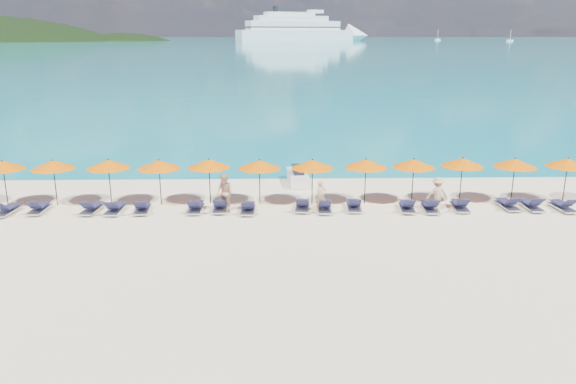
{
  "coord_description": "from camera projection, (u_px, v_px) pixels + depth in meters",
  "views": [
    {
      "loc": [
        -0.57,
        -21.25,
        8.12
      ],
      "look_at": [
        0.0,
        3.0,
        1.2
      ],
      "focal_mm": 35.0,
      "sensor_mm": 36.0,
      "label": 1
    }
  ],
  "objects": [
    {
      "name": "ground",
      "position": [
        290.0,
        241.0,
        22.67
      ],
      "size": [
        1400.0,
        1400.0,
        0.0
      ],
      "primitive_type": "plane",
      "color": "beige"
    },
    {
      "name": "sea",
      "position": [
        275.0,
        40.0,
        657.2
      ],
      "size": [
        1600.0,
        1300.0,
        0.01
      ],
      "primitive_type": "cube",
      "color": "#1FA9B2",
      "rests_on": "ground"
    },
    {
      "name": "headland_small",
      "position": [
        127.0,
        77.0,
        567.24
      ],
      "size": [
        162.0,
        126.0,
        85.5
      ],
      "color": "black",
      "rests_on": "ground"
    },
    {
      "name": "cruise_ship",
      "position": [
        307.0,
        31.0,
        532.36
      ],
      "size": [
        133.35,
        68.94,
        37.52
      ],
      "rotation": [
        0.0,
        0.0,
        0.37
      ],
      "color": "white",
      "rests_on": "ground"
    },
    {
      "name": "sailboat_near",
      "position": [
        510.0,
        40.0,
        523.97
      ],
      "size": [
        5.87,
        1.96,
        10.76
      ],
      "color": "white",
      "rests_on": "ground"
    },
    {
      "name": "sailboat_far",
      "position": [
        438.0,
        39.0,
        584.54
      ],
      "size": [
        5.89,
        1.96,
        10.79
      ],
      "color": "white",
      "rests_on": "ground"
    },
    {
      "name": "jetski",
      "position": [
        298.0,
        177.0,
        31.19
      ],
      "size": [
        1.18,
        2.72,
        0.95
      ],
      "rotation": [
        0.0,
        0.0,
        0.07
      ],
      "color": "silver",
      "rests_on": "ground"
    },
    {
      "name": "beachgoer_a",
      "position": [
        321.0,
        196.0,
        26.26
      ],
      "size": [
        0.63,
        0.54,
        1.47
      ],
      "primitive_type": "imported",
      "rotation": [
        0.0,
        0.0,
        0.42
      ],
      "color": "tan",
      "rests_on": "ground"
    },
    {
      "name": "beachgoer_b",
      "position": [
        225.0,
        193.0,
        26.1
      ],
      "size": [
        1.02,
        0.94,
        1.83
      ],
      "primitive_type": "imported",
      "rotation": [
        0.0,
        0.0,
        -0.63
      ],
      "color": "tan",
      "rests_on": "ground"
    },
    {
      "name": "beachgoer_c",
      "position": [
        437.0,
        194.0,
        26.37
      ],
      "size": [
        1.06,
        0.53,
        1.61
      ],
      "primitive_type": "imported",
      "rotation": [
        0.0,
        0.0,
        3.19
      ],
      "color": "tan",
      "rests_on": "ground"
    },
    {
      "name": "umbrella_0",
      "position": [
        3.0,
        165.0,
        26.73
      ],
      "size": [
        2.1,
        2.1,
        2.28
      ],
      "color": "black",
      "rests_on": "ground"
    },
    {
      "name": "umbrella_1",
      "position": [
        53.0,
        165.0,
        26.83
      ],
      "size": [
        2.1,
        2.1,
        2.28
      ],
      "color": "black",
      "rests_on": "ground"
    },
    {
      "name": "umbrella_2",
      "position": [
        108.0,
        164.0,
        26.95
      ],
      "size": [
        2.1,
        2.1,
        2.28
      ],
      "color": "black",
      "rests_on": "ground"
    },
    {
      "name": "umbrella_3",
      "position": [
        159.0,
        164.0,
        26.88
      ],
      "size": [
        2.1,
        2.1,
        2.28
      ],
      "color": "black",
      "rests_on": "ground"
    },
    {
      "name": "umbrella_4",
      "position": [
        209.0,
        163.0,
        27.08
      ],
      "size": [
        2.1,
        2.1,
        2.28
      ],
      "color": "black",
      "rests_on": "ground"
    },
    {
      "name": "umbrella_5",
      "position": [
        259.0,
        164.0,
        26.91
      ],
      "size": [
        2.1,
        2.1,
        2.28
      ],
      "color": "black",
      "rests_on": "ground"
    },
    {
      "name": "umbrella_6",
      "position": [
        312.0,
        164.0,
        26.96
      ],
      "size": [
        2.1,
        2.1,
        2.28
      ],
      "color": "black",
      "rests_on": "ground"
    },
    {
      "name": "umbrella_7",
      "position": [
        366.0,
        163.0,
        27.09
      ],
      "size": [
        2.1,
        2.1,
        2.28
      ],
      "color": "black",
      "rests_on": "ground"
    },
    {
      "name": "umbrella_8",
      "position": [
        414.0,
        163.0,
        27.12
      ],
      "size": [
        2.1,
        2.1,
        2.28
      ],
      "color": "black",
      "rests_on": "ground"
    },
    {
      "name": "umbrella_9",
      "position": [
        463.0,
        162.0,
        27.35
      ],
      "size": [
        2.1,
        2.1,
        2.28
      ],
      "color": "black",
      "rests_on": "ground"
    },
    {
      "name": "umbrella_10",
      "position": [
        515.0,
        163.0,
        27.21
      ],
      "size": [
        2.1,
        2.1,
        2.28
      ],
      "color": "black",
      "rests_on": "ground"
    },
    {
      "name": "umbrella_11",
      "position": [
        568.0,
        163.0,
        27.26
      ],
      "size": [
        2.1,
        2.1,
        2.28
      ],
      "color": "black",
      "rests_on": "ground"
    },
    {
      "name": "lounger_1",
      "position": [
        7.0,
        209.0,
        25.92
      ],
      "size": [
        0.75,
        1.74,
        0.66
      ],
      "rotation": [
        0.0,
        0.0,
        -0.08
      ],
      "color": "silver",
      "rests_on": "ground"
    },
    {
      "name": "lounger_2",
      "position": [
        39.0,
        208.0,
        26.18
      ],
      "size": [
        0.63,
        1.7,
        0.66
      ],
      "rotation": [
        0.0,
        0.0,
        0.01
      ],
      "color": "silver",
      "rests_on": "ground"
    },
    {
      "name": "lounger_3",
      "position": [
        92.0,
        208.0,
        26.16
      ],
      "size": [
        0.78,
        1.75,
        0.66
      ],
      "rotation": [
        0.0,
        0.0,
        -0.09
      ],
      "color": "silver",
      "rests_on": "ground"
    },
    {
      "name": "lounger_4",
      "position": [
        115.0,
        208.0,
        26.11
      ],
      "size": [
        0.68,
        1.72,
        0.66
      ],
      "rotation": [
        0.0,
        0.0,
        -0.04
      ],
      "color": "silver",
      "rests_on": "ground"
    },
    {
      "name": "lounger_5",
      "position": [
        142.0,
        207.0,
        26.21
      ],
      "size": [
        0.76,
        1.75,
        0.66
      ],
      "rotation": [
        0.0,
        0.0,
        0.09
      ],
      "color": "silver",
      "rests_on": "ground"
    },
    {
      "name": "lounger_6",
      "position": [
        195.0,
        207.0,
        26.3
      ],
      "size": [
        0.64,
        1.71,
        0.66
      ],
      "rotation": [
        0.0,
        0.0,
        -0.01
      ],
      "color": "silver",
      "rests_on": "ground"
    },
    {
      "name": "lounger_7",
      "position": [
        220.0,
        206.0,
        26.4
      ],
      "size": [
        0.63,
        1.7,
        0.66
      ],
      "rotation": [
        0.0,
        0.0,
        0.01
      ],
      "color": "silver",
      "rests_on": "ground"
    },
    {
      "name": "lounger_8",
      "position": [
        248.0,
        208.0,
        26.16
      ],
      "size": [
        0.64,
        1.71,
        0.66
      ],
      "rotation": [
        0.0,
        0.0,
        -0.01
      ],
      "color": "silver",
      "rests_on": "ground"
    },
    {
      "name": "lounger_9",
      "position": [
        302.0,
        205.0,
        26.54
      ],
      "size": [
        0.78,
        1.75,
        0.66
      ],
      "rotation": [
        0.0,
        0.0,
        -0.09
      ],
      "color": "silver",
      "rests_on": "ground"
    },
    {
      "name": "lounger_10",
      "position": [
        324.0,
        207.0,
        26.34
      ],
      "size": [
        0.63,
        1.7,
        0.66
      ],
      "rotation": [
        0.0,
        0.0,
        -0.01
      ],
      "color": "silver",
      "rests_on": "ground"
    },
    {
      "name": "lounger_11",
      "position": [
        354.0,
        205.0,
        26.54
      ],
      "size": [
        0.72,
        1.74,
        0.66
      ],
      "rotation": [
        0.0,
        0.0,
        -0.06
      ],
      "color": "silver",
      "rests_on": "ground"
    },
    {
      "name": "lounger_12",
      "position": [
        407.0,
        206.0,
        26.43
      ],
      "size": [
        0.77,
        1.75,
        0.66
      ],
      "rotation": [
        0.0,
        0.0,
        -0.09
      ],
      "color": "silver",
      "rests_on": "ground"
    },
    {
      "name": "lounger_13",
      "position": [
        430.0,
        206.0,
        26.35
      ],
      "size": [
        0.71,
        1.73,
        0.66
      ],
      "rotation": [
        0.0,
        0.0,
        -0.05
      ],
      "color": "silver",
      "rests_on": "ground"
    },
    {
      "name": "lounger_14",
      "position": [
        460.0,
        205.0,
        26.54
      ],
      "size": [
        0.76,
        1.75,
        0.66
      ],
      "rotation": [
        0.0,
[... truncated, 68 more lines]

